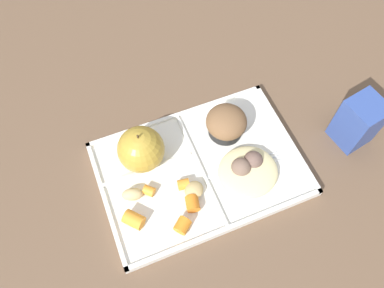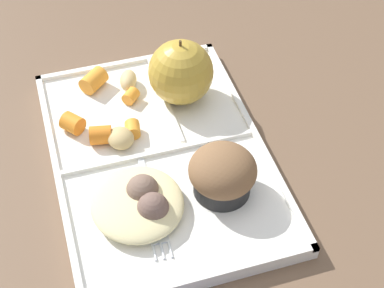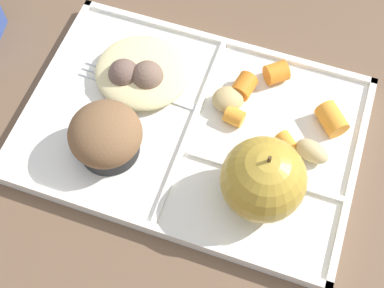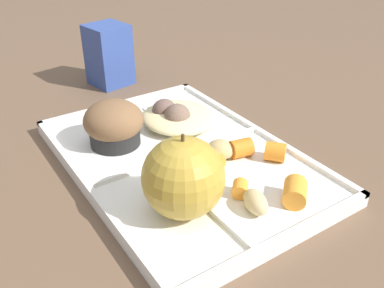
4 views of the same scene
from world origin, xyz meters
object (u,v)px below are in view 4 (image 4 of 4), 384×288
at_px(green_apple, 183,178).
at_px(bran_muffin, 114,124).
at_px(plastic_fork, 166,123).
at_px(milk_carton, 109,55).
at_px(lunch_tray, 181,161).

bearing_deg(green_apple, bran_muffin, 0.00).
xyz_separation_m(green_apple, bran_muffin, (0.18, 0.00, -0.01)).
xyz_separation_m(green_apple, plastic_fork, (0.19, -0.09, -0.04)).
relative_size(green_apple, milk_carton, 0.86).
distance_m(plastic_fork, milk_carton, 0.23).
relative_size(bran_muffin, milk_carton, 0.73).
relative_size(bran_muffin, plastic_fork, 0.52).
xyz_separation_m(lunch_tray, milk_carton, (0.32, -0.04, 0.05)).
distance_m(green_apple, bran_muffin, 0.18).
distance_m(lunch_tray, plastic_fork, 0.10).
height_order(lunch_tray, bran_muffin, bran_muffin).
height_order(bran_muffin, plastic_fork, bran_muffin).
bearing_deg(plastic_fork, bran_muffin, 96.75).
height_order(lunch_tray, milk_carton, milk_carton).
xyz_separation_m(lunch_tray, green_apple, (-0.10, 0.06, 0.05)).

